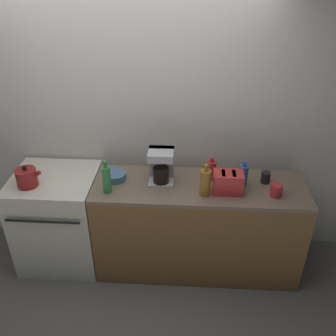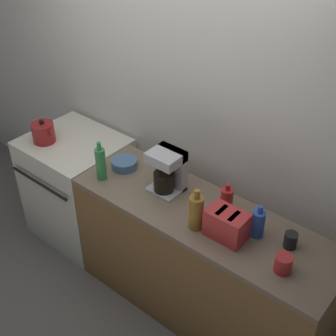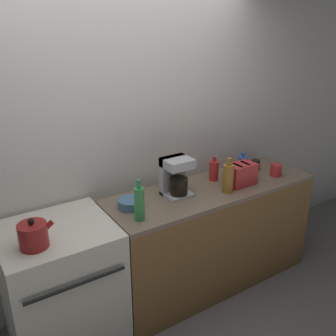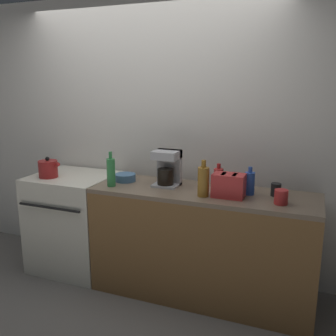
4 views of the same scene
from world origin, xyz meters
name	(u,v)px [view 4 (image 4 of 4)]	position (x,y,z in m)	size (l,w,h in m)	color
ground_plane	(118,295)	(0.00, 0.00, 0.00)	(12.00, 12.00, 0.00)	slate
wall_back	(151,136)	(0.00, 0.73, 1.30)	(8.00, 0.05, 2.60)	silver
stove	(75,220)	(-0.65, 0.34, 0.48)	(0.75, 0.71, 0.94)	silver
counter_block	(202,244)	(0.66, 0.30, 0.47)	(1.85, 0.59, 0.94)	brown
kettle	(48,169)	(-0.82, 0.20, 1.02)	(0.22, 0.18, 0.20)	maroon
toaster	(229,185)	(0.89, 0.22, 1.03)	(0.25, 0.16, 0.18)	red
coffee_maker	(167,167)	(0.32, 0.35, 1.10)	(0.22, 0.20, 0.31)	#B7B7BC
bottle_blue	(250,183)	(1.03, 0.34, 1.03)	(0.08, 0.08, 0.22)	#2D56B7
bottle_green	(111,172)	(-0.12, 0.15, 1.06)	(0.07, 0.07, 0.30)	#338C47
bottle_amber	(203,181)	(0.70, 0.16, 1.06)	(0.09, 0.09, 0.29)	#9E6B23
bottle_red	(218,178)	(0.76, 0.41, 1.03)	(0.08, 0.08, 0.21)	#B72828
cup_black	(276,190)	(1.23, 0.38, 0.99)	(0.08, 0.08, 0.10)	black
cup_red	(281,197)	(1.28, 0.18, 0.99)	(0.10, 0.10, 0.11)	red
bowl	(125,177)	(-0.08, 0.34, 0.97)	(0.19, 0.19, 0.07)	teal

